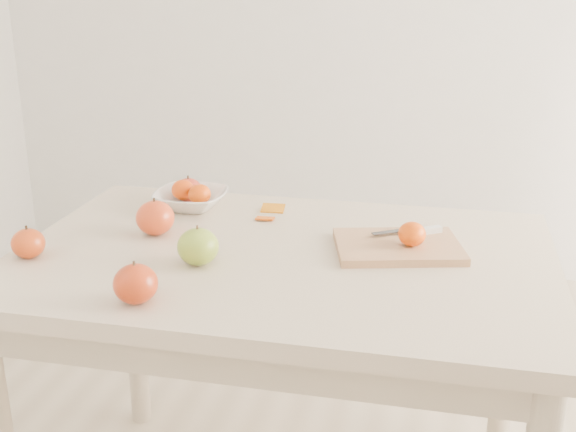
# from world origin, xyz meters

# --- Properties ---
(table) EXTENTS (1.20, 0.80, 0.75)m
(table) POSITION_xyz_m (0.00, 0.00, 0.65)
(table) COLOR beige
(table) RESTS_ON ground
(cutting_board) EXTENTS (0.32, 0.27, 0.02)m
(cutting_board) POSITION_xyz_m (0.25, 0.07, 0.76)
(cutting_board) COLOR tan
(cutting_board) RESTS_ON table
(board_tangerine) EXTENTS (0.06, 0.06, 0.05)m
(board_tangerine) POSITION_xyz_m (0.28, 0.06, 0.80)
(board_tangerine) COLOR #E45808
(board_tangerine) RESTS_ON cutting_board
(fruit_bowl) EXTENTS (0.19, 0.19, 0.05)m
(fruit_bowl) POSITION_xyz_m (-0.31, 0.25, 0.77)
(fruit_bowl) COLOR white
(fruit_bowl) RESTS_ON table
(bowl_tangerine_near) EXTENTS (0.06, 0.06, 0.05)m
(bowl_tangerine_near) POSITION_xyz_m (-0.33, 0.26, 0.80)
(bowl_tangerine_near) COLOR #D14007
(bowl_tangerine_near) RESTS_ON fruit_bowl
(bowl_tangerine_far) EXTENTS (0.06, 0.06, 0.05)m
(bowl_tangerine_far) POSITION_xyz_m (-0.28, 0.24, 0.79)
(bowl_tangerine_far) COLOR #E95708
(bowl_tangerine_far) RESTS_ON fruit_bowl
(orange_peel_a) EXTENTS (0.06, 0.05, 0.01)m
(orange_peel_a) POSITION_xyz_m (-0.09, 0.28, 0.75)
(orange_peel_a) COLOR #C76E0E
(orange_peel_a) RESTS_ON table
(orange_peel_b) EXTENTS (0.05, 0.04, 0.01)m
(orange_peel_b) POSITION_xyz_m (-0.09, 0.20, 0.75)
(orange_peel_b) COLOR #C54F0D
(orange_peel_b) RESTS_ON table
(paring_knife) EXTENTS (0.16, 0.09, 0.01)m
(paring_knife) POSITION_xyz_m (0.30, 0.14, 0.78)
(paring_knife) COLOR white
(paring_knife) RESTS_ON cutting_board
(apple_green) EXTENTS (0.09, 0.09, 0.08)m
(apple_green) POSITION_xyz_m (-0.16, -0.10, 0.79)
(apple_green) COLOR #598716
(apple_green) RESTS_ON table
(apple_red_d) EXTENTS (0.07, 0.07, 0.07)m
(apple_red_d) POSITION_xyz_m (-0.54, -0.15, 0.78)
(apple_red_d) COLOR #A2140E
(apple_red_d) RESTS_ON table
(apple_red_a) EXTENTS (0.07, 0.07, 0.07)m
(apple_red_a) POSITION_xyz_m (-0.33, 0.30, 0.78)
(apple_red_a) COLOR maroon
(apple_red_a) RESTS_ON table
(apple_red_c) EXTENTS (0.09, 0.09, 0.08)m
(apple_red_c) POSITION_xyz_m (-0.22, -0.31, 0.79)
(apple_red_c) COLOR maroon
(apple_red_c) RESTS_ON table
(apple_red_b) EXTENTS (0.09, 0.09, 0.08)m
(apple_red_b) POSITION_xyz_m (-0.32, 0.05, 0.79)
(apple_red_b) COLOR #A41319
(apple_red_b) RESTS_ON table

